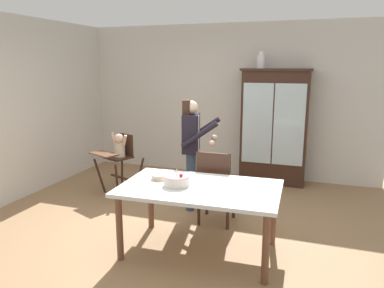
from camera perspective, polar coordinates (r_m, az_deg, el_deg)
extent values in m
plane|color=#93704C|center=(4.60, -3.01, -13.44)|extent=(6.24, 6.24, 0.00)
cube|color=beige|center=(6.68, 5.41, 6.69)|extent=(5.32, 0.06, 2.70)
cube|color=#382116|center=(6.33, 12.66, 2.44)|extent=(1.07, 0.42, 1.89)
cube|color=#382116|center=(6.24, 13.08, 11.22)|extent=(1.13, 0.48, 0.04)
cube|color=silver|center=(6.13, 10.11, 3.14)|extent=(0.49, 0.01, 1.32)
cube|color=silver|center=(6.08, 14.84, 2.84)|extent=(0.49, 0.01, 1.32)
cube|color=#382116|center=(6.31, 12.70, 3.29)|extent=(0.99, 0.36, 0.02)
cylinder|color=white|center=(6.27, 10.68, 12.51)|extent=(0.13, 0.13, 0.22)
cylinder|color=white|center=(6.28, 10.73, 13.74)|extent=(0.07, 0.07, 0.05)
cylinder|color=#382116|center=(5.96, -14.17, -4.82)|extent=(0.17, 0.10, 0.56)
cylinder|color=#382116|center=(5.62, -11.60, -5.74)|extent=(0.10, 0.18, 0.56)
cylinder|color=#382116|center=(6.21, -10.83, -3.97)|extent=(0.10, 0.18, 0.56)
cylinder|color=#382116|center=(5.88, -8.18, -4.80)|extent=(0.17, 0.10, 0.56)
cube|color=#382116|center=(5.92, -11.19, -5.07)|extent=(0.40, 0.20, 0.02)
cube|color=#382116|center=(5.83, -11.32, -2.07)|extent=(0.44, 0.44, 0.02)
cube|color=#382116|center=(5.89, -10.20, -0.07)|extent=(0.29, 0.14, 0.34)
cube|color=brown|center=(5.66, -13.53, -1.50)|extent=(0.50, 0.39, 0.02)
cylinder|color=beige|center=(5.82, -11.21, -0.86)|extent=(0.17, 0.17, 0.22)
sphere|color=beige|center=(5.78, -11.28, 0.85)|extent=(0.15, 0.15, 0.15)
cylinder|color=beige|center=(5.89, -12.11, 0.96)|extent=(0.11, 0.08, 0.17)
cylinder|color=beige|center=(5.67, -10.42, 0.60)|extent=(0.11, 0.08, 0.17)
cylinder|color=#33425B|center=(5.06, -0.28, -5.95)|extent=(0.11, 0.11, 0.82)
cylinder|color=#33425B|center=(5.22, 0.00, -5.37)|extent=(0.11, 0.11, 0.82)
cube|color=black|center=(4.98, -0.15, 1.70)|extent=(0.26, 0.39, 0.52)
cube|color=white|center=(4.96, 1.04, 1.67)|extent=(0.02, 0.06, 0.49)
sphere|color=beige|center=(4.93, -0.15, 5.71)|extent=(0.19, 0.19, 0.19)
cube|color=#382319|center=(4.95, -0.78, 4.34)|extent=(0.14, 0.21, 0.44)
cylinder|color=black|center=(4.76, 1.16, 1.43)|extent=(0.50, 0.16, 0.37)
sphere|color=beige|center=(4.77, 3.07, 0.07)|extent=(0.08, 0.08, 0.08)
cylinder|color=black|center=(5.15, 1.73, 2.26)|extent=(0.50, 0.16, 0.37)
sphere|color=beige|center=(5.16, 3.48, 1.01)|extent=(0.08, 0.08, 0.08)
cube|color=silver|center=(3.87, 1.22, -6.91)|extent=(1.70, 1.05, 0.04)
cylinder|color=brown|center=(3.92, -11.22, -12.72)|extent=(0.07, 0.07, 0.70)
cylinder|color=brown|center=(3.53, 11.41, -15.69)|extent=(0.07, 0.07, 0.70)
cylinder|color=brown|center=(4.60, -6.43, -8.75)|extent=(0.07, 0.07, 0.70)
cylinder|color=brown|center=(4.26, 12.52, -10.69)|extent=(0.07, 0.07, 0.70)
cylinder|color=beige|center=(3.89, -2.40, -5.73)|extent=(0.28, 0.28, 0.10)
cylinder|color=pink|center=(3.88, -2.41, -4.97)|extent=(0.27, 0.27, 0.01)
cylinder|color=#F2E5CC|center=(3.87, -2.41, -4.49)|extent=(0.01, 0.01, 0.06)
cone|color=yellow|center=(3.85, -2.42, -3.89)|extent=(0.02, 0.02, 0.02)
sphere|color=red|center=(3.82, -1.72, -4.90)|extent=(0.04, 0.04, 0.04)
cylinder|color=#C6AD93|center=(4.11, -5.08, -5.11)|extent=(0.18, 0.18, 0.05)
cylinder|color=#382116|center=(4.92, 6.54, -8.88)|extent=(0.04, 0.04, 0.45)
cylinder|color=#382116|center=(5.00, 2.34, -8.45)|extent=(0.04, 0.04, 0.45)
cylinder|color=#382116|center=(4.58, 5.57, -10.49)|extent=(0.04, 0.04, 0.45)
cylinder|color=#382116|center=(4.67, 1.07, -9.98)|extent=(0.04, 0.04, 0.45)
cube|color=brown|center=(4.70, 3.92, -6.71)|extent=(0.45, 0.45, 0.03)
cube|color=#382116|center=(4.44, 3.32, -4.40)|extent=(0.42, 0.05, 0.48)
cylinder|color=#382116|center=(4.40, 5.72, -4.61)|extent=(0.03, 0.03, 0.48)
cylinder|color=#382116|center=(4.49, 0.98, -4.19)|extent=(0.03, 0.03, 0.48)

